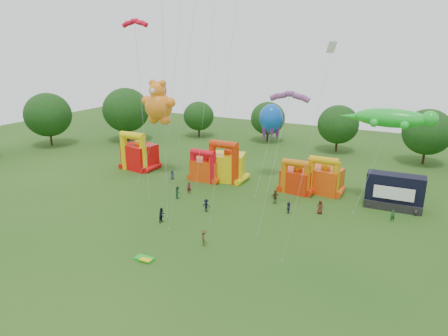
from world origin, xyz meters
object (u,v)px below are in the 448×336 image
at_px(bouncy_castle_0, 139,155).
at_px(bouncy_castle_2, 227,165).
at_px(octopus_kite, 266,147).
at_px(stage_trailer, 394,192).
at_px(spectator_4, 275,197).
at_px(gecko_kite, 377,153).
at_px(spectator_0, 172,175).
at_px(teddy_bear_kite, 157,112).

xyz_separation_m(bouncy_castle_0, bouncy_castle_2, (16.85, 1.47, -0.01)).
bearing_deg(octopus_kite, stage_trailer, -5.03).
bearing_deg(octopus_kite, bouncy_castle_2, -164.69).
height_order(bouncy_castle_0, stage_trailer, bouncy_castle_0).
height_order(bouncy_castle_0, spectator_4, bouncy_castle_0).
distance_m(bouncy_castle_0, gecko_kite, 39.77).
relative_size(bouncy_castle_0, spectator_0, 4.41).
bearing_deg(teddy_bear_kite, gecko_kite, 3.16).
bearing_deg(gecko_kite, stage_trailer, 16.55).
bearing_deg(spectator_0, teddy_bear_kite, 140.76).
height_order(gecko_kite, spectator_0, gecko_kite).
bearing_deg(teddy_bear_kite, stage_trailer, 4.15).
distance_m(bouncy_castle_0, spectator_4, 27.70).
bearing_deg(spectator_4, spectator_0, -42.44).
xyz_separation_m(stage_trailer, teddy_bear_kite, (-36.72, -2.66, 8.44)).
height_order(teddy_bear_kite, spectator_4, teddy_bear_kite).
height_order(bouncy_castle_0, gecko_kite, gecko_kite).
relative_size(stage_trailer, octopus_kite, 0.60).
bearing_deg(stage_trailer, bouncy_castle_2, 179.91).
height_order(stage_trailer, teddy_bear_kite, teddy_bear_kite).
bearing_deg(gecko_kite, spectator_0, -174.75).
height_order(stage_trailer, spectator_0, stage_trailer).
bearing_deg(octopus_kite, gecko_kite, -8.49).
height_order(bouncy_castle_2, gecko_kite, gecko_kite).
distance_m(bouncy_castle_2, spectator_4, 12.11).
bearing_deg(bouncy_castle_2, spectator_0, -156.12).
bearing_deg(stage_trailer, spectator_0, -173.83).
height_order(bouncy_castle_0, spectator_0, bouncy_castle_0).
relative_size(stage_trailer, spectator_4, 3.84).
bearing_deg(teddy_bear_kite, spectator_0, -16.65).
bearing_deg(bouncy_castle_0, gecko_kite, 0.94).
height_order(stage_trailer, gecko_kite, gecko_kite).
relative_size(octopus_kite, spectator_4, 6.41).
bearing_deg(spectator_0, octopus_kite, -2.22).
bearing_deg(bouncy_castle_0, bouncy_castle_2, 5.00).
bearing_deg(spectator_0, stage_trailer, -16.43).
bearing_deg(bouncy_castle_2, gecko_kite, -2.09).
height_order(bouncy_castle_0, teddy_bear_kite, teddy_bear_kite).
bearing_deg(bouncy_castle_0, spectator_4, -9.19).
relative_size(stage_trailer, gecko_kite, 0.55).
xyz_separation_m(bouncy_castle_2, spectator_4, (10.45, -5.89, -1.64)).
relative_size(bouncy_castle_0, gecko_kite, 0.52).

